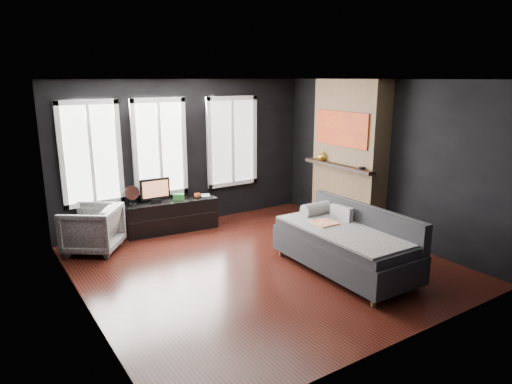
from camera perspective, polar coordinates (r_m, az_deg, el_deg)
floor at (r=6.91m, az=0.68°, el=-9.10°), size 5.00×5.00×0.00m
ceiling at (r=6.35m, az=0.75°, el=13.90°), size 5.00×5.00×0.00m
wall_back at (r=8.65m, az=-8.59°, el=4.82°), size 5.00×0.02×2.70m
wall_left at (r=5.55m, az=-21.28°, el=-1.22°), size 0.02×5.00×2.70m
wall_right at (r=8.13m, az=15.53°, el=3.88°), size 0.02×5.00×2.70m
windows at (r=8.33m, az=-11.60°, el=11.48°), size 4.00×0.16×1.76m
fireplace at (r=8.39m, az=11.56°, el=4.41°), size 0.70×1.62×2.70m
sofa at (r=6.64m, az=10.98°, el=-6.00°), size 1.12×2.19×0.94m
stripe_pillow at (r=6.97m, az=10.59°, el=-3.23°), size 0.13×0.39×0.38m
armchair at (r=7.75m, az=-19.81°, el=-4.12°), size 1.08×1.09×0.82m
media_console at (r=8.46m, az=-10.62°, el=-2.87°), size 1.70×0.69×0.57m
monitor at (r=8.26m, az=-12.51°, el=0.40°), size 0.55×0.13×0.49m
desk_fan at (r=8.18m, az=-15.23°, el=-0.34°), size 0.31×0.31×0.36m
mug at (r=8.46m, az=-7.37°, el=-0.37°), size 0.12×0.11×0.11m
book at (r=8.57m, az=-6.92°, el=0.23°), size 0.16×0.08×0.22m
storage_box at (r=8.38m, az=-9.67°, el=-0.59°), size 0.24×0.20×0.11m
mantel_vase at (r=8.55m, az=8.24°, el=4.53°), size 0.20×0.21×0.18m
mantel_clock at (r=7.86m, az=13.03°, el=2.93°), size 0.13×0.13×0.04m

